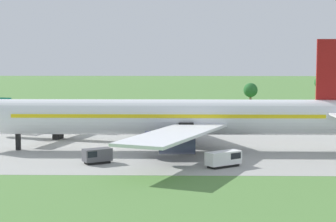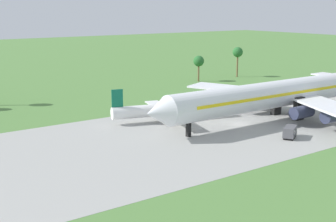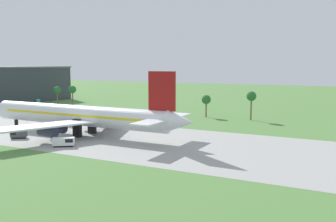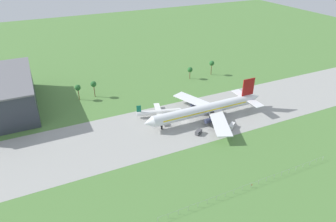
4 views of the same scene
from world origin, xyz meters
TOP-DOWN VIEW (x-y plane):
  - ground_plane at (0.00, 0.00)m, footprint 600.00×600.00m
  - taxiway_strip at (0.00, 0.00)m, footprint 320.00×44.00m
  - jet_airliner at (12.33, -1.41)m, footprint 72.34×53.60m
  - regional_aircraft at (-10.63, 11.55)m, footprint 24.47×22.24m
  - baggage_tug at (0.26, -13.54)m, footprint 4.61×3.82m
  - palm_tree_row at (-1.50, 50.77)m, footprint 98.80×3.60m

SIDE VIEW (x-z plane):
  - ground_plane at x=0.00m, z-range 0.00..0.00m
  - taxiway_strip at x=0.00m, z-range 0.00..0.02m
  - baggage_tug at x=0.26m, z-range 0.10..2.35m
  - regional_aircraft at x=-10.63m, z-range -1.31..6.35m
  - jet_airliner at x=12.33m, z-range -3.69..14.95m
  - palm_tree_row at x=-1.50m, z-range 2.59..13.22m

